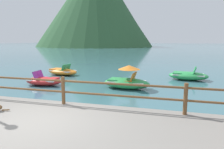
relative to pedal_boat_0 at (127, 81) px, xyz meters
The scene contains 7 objects.
ground_plane 33.99m from the pedal_boat_0, 92.24° to the left, with size 200.00×200.00×0.00m, color #3D6B75.
dock_railing 4.71m from the pedal_boat_0, 106.52° to the right, with size 23.92×0.12×0.95m.
pedal_boat_0 is the anchor object (origin of this frame).
pedal_boat_1 4.78m from the pedal_boat_0, behind, with size 2.19×1.20×0.82m.
pedal_boat_2 6.24m from the pedal_boat_0, 150.99° to the left, with size 2.64×1.72×0.82m.
pedal_boat_3 4.81m from the pedal_boat_0, 45.45° to the left, with size 2.56×1.62×0.86m.
cliff_headland 72.89m from the pedal_boat_0, 109.84° to the left, with size 43.74×43.74×31.41m.
Camera 1 is at (3.44, -4.72, 2.60)m, focal length 33.49 mm.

